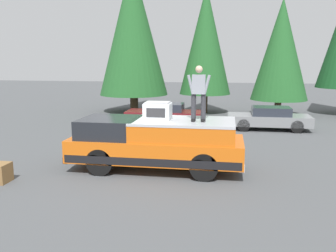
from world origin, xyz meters
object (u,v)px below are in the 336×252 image
(compressor_unit, at_px, (158,111))
(parked_car_maroon, at_px, (164,114))
(person_on_truck_bed, at_px, (199,92))
(parked_car_grey, at_px, (269,118))
(pickup_truck, at_px, (156,143))

(compressor_unit, xyz_separation_m, parked_car_maroon, (8.20, 1.23, -1.35))
(person_on_truck_bed, distance_m, parked_car_grey, 8.53)
(person_on_truck_bed, bearing_deg, parked_car_maroon, 16.87)
(parked_car_maroon, bearing_deg, person_on_truck_bed, -163.13)
(pickup_truck, distance_m, parked_car_grey, 8.74)
(person_on_truck_bed, bearing_deg, parked_car_grey, -21.00)
(parked_car_maroon, bearing_deg, pickup_truck, -171.78)
(compressor_unit, xyz_separation_m, parked_car_grey, (7.62, -4.27, -1.35))
(pickup_truck, relative_size, parked_car_maroon, 1.35)
(parked_car_grey, bearing_deg, compressor_unit, 150.75)
(pickup_truck, xyz_separation_m, compressor_unit, (-0.03, -0.05, 1.05))
(pickup_truck, height_order, parked_car_grey, pickup_truck)
(parked_car_grey, bearing_deg, pickup_truck, 150.36)
(person_on_truck_bed, height_order, parked_car_maroon, person_on_truck_bed)
(pickup_truck, height_order, person_on_truck_bed, person_on_truck_bed)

